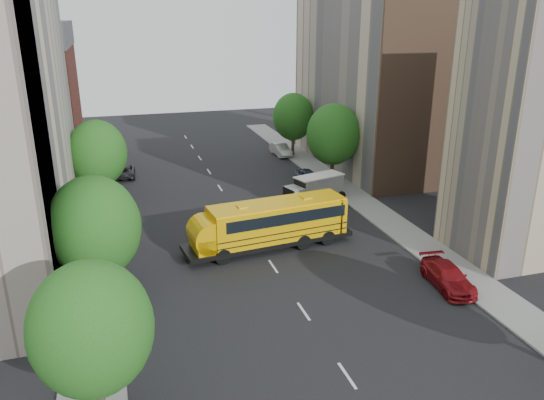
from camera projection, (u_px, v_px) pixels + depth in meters
name	position (u px, v px, depth m)	size (l,w,h in m)	color
ground	(265.00, 254.00, 37.65)	(120.00, 120.00, 0.00)	black
sidewalk_left	(96.00, 245.00, 39.01)	(3.00, 80.00, 0.12)	slate
sidewalk_right	(378.00, 213.00, 45.29)	(3.00, 80.00, 0.12)	slate
lane_markings	(234.00, 208.00, 46.68)	(0.15, 64.00, 0.01)	silver
building_left_redbrick	(28.00, 111.00, 55.88)	(10.00, 15.00, 13.00)	maroon
building_right_near	(539.00, 134.00, 35.69)	(10.00, 7.00, 17.00)	tan
building_right_far	(372.00, 84.00, 57.65)	(10.00, 22.00, 18.00)	#C7B29B
building_right_sidewall	(429.00, 98.00, 47.72)	(10.10, 0.30, 18.00)	brown
street_tree_0	(92.00, 329.00, 20.47)	(4.80, 4.80, 7.41)	#38281C
street_tree_1	(94.00, 227.00, 29.40)	(5.12, 5.12, 7.90)	#38281C
street_tree_2	(98.00, 153.00, 45.70)	(4.99, 4.99, 7.71)	#38281C
street_tree_4	(333.00, 134.00, 51.62)	(5.25, 5.25, 8.10)	#38281C
street_tree_5	(293.00, 117.00, 62.59)	(4.86, 4.86, 7.51)	#38281C
school_bus	(267.00, 223.00, 38.06)	(12.76, 4.30, 3.53)	black
safari_truck	(315.00, 188.00, 47.94)	(5.94, 3.47, 2.41)	black
parked_car_0	(128.00, 296.00, 30.80)	(1.54, 3.82, 1.30)	#BBBBC2
parked_car_1	(120.00, 212.00, 43.62)	(1.58, 4.53, 1.49)	silver
parked_car_2	(125.00, 171.00, 55.58)	(2.13, 4.61, 1.28)	black
parked_car_3	(448.00, 277.00, 32.97)	(1.96, 4.82, 1.40)	maroon
parked_car_4	(308.00, 177.00, 53.28)	(1.66, 4.11, 1.40)	#2D3650
parked_car_5	(281.00, 150.00, 63.94)	(1.53, 4.38, 1.44)	#A8A7A2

